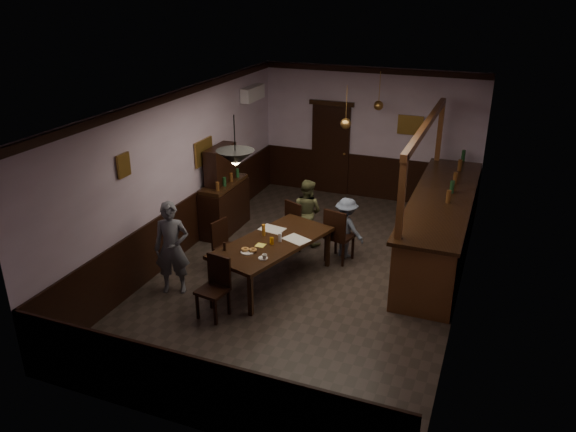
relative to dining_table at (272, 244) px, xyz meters
The scene contains 31 objects.
room 1.08m from the dining_table, 46.93° to the left, with size 5.01×8.01×3.01m.
dining_table is the anchor object (origin of this frame).
chair_far_left 1.36m from the dining_table, 92.86° to the left, with size 0.55×0.55×0.96m.
chair_far_right 1.35m from the dining_table, 53.13° to the left, with size 0.54×0.54×1.03m.
chair_near 1.33m from the dining_table, 107.58° to the right, with size 0.47×0.47×0.96m.
chair_side 0.97m from the dining_table, behind, with size 0.48×0.48×0.92m.
person_standing 1.64m from the dining_table, 147.13° to the right, with size 0.57×0.37×1.55m, color #595B66.
person_seated_left 1.61m from the dining_table, 89.09° to the left, with size 0.63×0.49×1.30m, color brown.
person_seated_right 1.62m from the dining_table, 56.71° to the left, with size 0.74×0.42×1.14m, color slate.
newspaper_left 0.47m from the dining_table, 113.44° to the left, with size 0.42×0.30×0.01m, color silver.
newspaper_right 0.41m from the dining_table, 28.54° to the left, with size 0.42×0.30×0.01m, color silver.
napkin 0.26m from the dining_table, 116.96° to the right, with size 0.15×0.15×0.00m, color #ECE357.
saucer 0.65m from the dining_table, 80.03° to the right, with size 0.15×0.15×0.01m, color white.
coffee_cup 0.68m from the dining_table, 77.36° to the right, with size 0.08×0.08×0.07m, color white.
pastry_plate 0.57m from the dining_table, 110.85° to the right, with size 0.22×0.22×0.01m, color white.
pastry_ring_a 0.58m from the dining_table, 116.40° to the right, with size 0.13×0.13×0.04m, color #C68C47.
pastry_ring_b 0.51m from the dining_table, 105.11° to the right, with size 0.13×0.13×0.04m, color #C68C47.
soda_can 0.18m from the dining_table, 71.59° to the right, with size 0.07×0.07×0.12m, color #FF9F15.
beer_glass 0.31m from the dining_table, 146.76° to the left, with size 0.06×0.06×0.20m, color #BF721E.
water_glass 0.19m from the dining_table, 11.94° to the left, with size 0.06×0.06×0.15m, color silver.
pepper_mill 0.84m from the dining_table, 133.51° to the right, with size 0.04×0.04×0.14m, color black.
sideboard 2.34m from the dining_table, 137.50° to the left, with size 0.48×1.33×1.76m.
bar_counter 3.15m from the dining_table, 38.10° to the left, with size 1.04×4.49×2.51m.
door_back 4.51m from the dining_table, 95.26° to the left, with size 0.90×0.06×2.10m, color black.
ac_unit 4.29m from the dining_table, 118.93° to the left, with size 0.20×0.85×0.30m.
picture_left_small 2.68m from the dining_table, 151.34° to the right, with size 0.04×0.28×0.36m.
picture_left_large 2.58m from the dining_table, 146.15° to the left, with size 0.04×0.62×0.48m.
picture_back 4.82m from the dining_table, 72.79° to the left, with size 0.55×0.04×0.42m.
pendant_iron 1.87m from the dining_table, 107.10° to the right, with size 0.56×0.56×0.73m.
pendant_brass_mid 2.71m from the dining_table, 74.37° to the left, with size 0.20×0.20×0.81m.
pendant_brass_far 4.28m from the dining_table, 78.53° to the left, with size 0.20×0.20×0.81m.
Camera 1 is at (2.82, -8.23, 4.76)m, focal length 35.00 mm.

